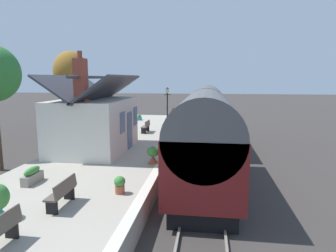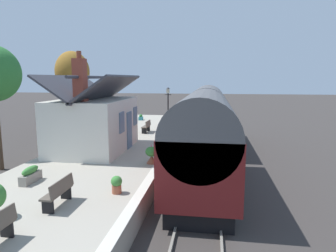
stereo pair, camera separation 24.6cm
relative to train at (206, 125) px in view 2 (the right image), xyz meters
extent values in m
plane|color=#383330|center=(-1.03, 0.90, -2.21)|extent=(160.00, 160.00, 0.00)
cube|color=#A39B8C|center=(-1.03, 5.17, -1.78)|extent=(32.00, 6.54, 0.87)
cube|color=beige|center=(-1.03, 2.08, -1.34)|extent=(32.00, 0.36, 0.02)
cube|color=gray|center=(-1.03, -0.72, -2.14)|extent=(52.00, 0.08, 0.14)
cube|color=gray|center=(-1.03, 0.72, -2.14)|extent=(52.00, 0.08, 0.14)
cube|color=black|center=(4.21, 0.00, -1.86)|extent=(7.93, 2.29, 0.70)
cube|color=maroon|center=(4.21, 0.00, -0.36)|extent=(8.62, 2.70, 2.30)
cylinder|color=#515154|center=(4.21, 0.00, 0.79)|extent=(8.62, 2.65, 2.65)
cube|color=black|center=(4.21, 1.36, -0.08)|extent=(7.33, 0.03, 0.80)
cylinder|color=black|center=(6.80, 0.00, -1.86)|extent=(0.70, 2.16, 0.70)
cylinder|color=black|center=(1.63, 0.00, -1.86)|extent=(0.70, 2.16, 0.70)
cube|color=black|center=(8.54, 0.00, 0.04)|extent=(0.04, 2.16, 0.90)
cylinder|color=#F2EDCC|center=(8.56, 0.00, -0.94)|extent=(0.06, 0.24, 0.24)
cube|color=red|center=(8.60, 0.00, -1.39)|extent=(0.16, 2.56, 0.24)
cube|color=black|center=(-4.57, 0.00, -1.86)|extent=(7.31, 2.29, 0.70)
cube|color=maroon|center=(-4.57, 0.00, -0.36)|extent=(7.95, 2.70, 2.30)
cylinder|color=#515154|center=(-4.57, 0.00, 0.79)|extent=(7.95, 2.65, 2.65)
cube|color=black|center=(-4.57, 1.36, -0.08)|extent=(6.76, 0.03, 0.80)
cylinder|color=black|center=(-2.19, 0.00, -1.86)|extent=(0.70, 2.16, 0.70)
cylinder|color=black|center=(-6.96, 0.00, -1.86)|extent=(0.70, 2.16, 0.70)
cube|color=silver|center=(-1.40, 6.15, 0.08)|extent=(5.48, 3.58, 2.86)
cube|color=#38383F|center=(-1.40, 5.25, 2.11)|extent=(5.98, 2.05, 1.42)
cube|color=#38383F|center=(-1.40, 7.04, 2.11)|extent=(5.98, 2.05, 1.42)
cylinder|color=#38383F|center=(-1.40, 6.15, 2.71)|extent=(5.98, 0.16, 0.16)
cube|color=brown|center=(-2.99, 6.15, 2.56)|extent=(0.56, 0.56, 2.10)
cylinder|color=brown|center=(-2.99, 6.15, 3.79)|extent=(0.24, 0.24, 0.36)
cube|color=slate|center=(-0.68, 4.34, -0.30)|extent=(0.90, 0.06, 2.10)
cube|color=slate|center=(-2.08, 4.34, 0.35)|extent=(0.80, 0.05, 1.10)
cube|color=slate|center=(0.72, 4.34, 0.35)|extent=(0.80, 0.05, 1.10)
cube|color=brown|center=(-8.79, 4.42, -0.90)|extent=(1.40, 0.40, 0.06)
cube|color=brown|center=(-8.79, 4.24, -0.67)|extent=(1.40, 0.11, 0.40)
cube|color=black|center=(-9.35, 4.42, -1.13)|extent=(0.06, 0.36, 0.44)
cube|color=black|center=(-8.23, 4.42, -1.13)|extent=(0.06, 0.36, 0.44)
cube|color=brown|center=(4.38, 4.51, -0.90)|extent=(1.40, 0.42, 0.06)
cube|color=brown|center=(4.38, 4.33, -0.67)|extent=(1.40, 0.12, 0.40)
cube|color=black|center=(3.82, 4.52, -1.13)|extent=(0.06, 0.36, 0.44)
cube|color=black|center=(4.94, 4.50, -1.13)|extent=(0.06, 0.36, 0.44)
cube|color=black|center=(-10.75, 4.73, -1.13)|extent=(0.07, 0.36, 0.44)
cylinder|color=#9E5138|center=(-7.49, 2.90, -1.20)|extent=(0.33, 0.33, 0.30)
ellipsoid|color=#3D8438|center=(-7.49, 2.90, -0.91)|extent=(0.39, 0.39, 0.38)
cone|color=#ED475B|center=(-7.49, 2.90, -0.77)|extent=(0.08, 0.08, 0.16)
cube|color=teal|center=(10.88, 6.48, -1.19)|extent=(0.72, 0.32, 0.30)
ellipsoid|color=#2D7233|center=(10.88, 6.48, -0.93)|extent=(0.65, 0.29, 0.29)
cube|color=gray|center=(-6.92, 6.55, -1.16)|extent=(1.09, 0.32, 0.37)
ellipsoid|color=#3D8438|center=(-6.92, 6.55, -0.86)|extent=(0.98, 0.29, 0.29)
cone|color=#9E5138|center=(-3.63, 2.43, -1.16)|extent=(0.51, 0.51, 0.36)
cylinder|color=#9E5138|center=(-3.63, 2.43, -1.32)|extent=(0.28, 0.28, 0.06)
ellipsoid|color=#3D8438|center=(-3.63, 2.43, -0.78)|extent=(0.59, 0.59, 0.48)
cone|color=#B9196C|center=(-3.63, 2.43, -0.57)|extent=(0.13, 0.13, 0.23)
cylinder|color=black|center=(5.95, 3.07, 0.10)|extent=(0.10, 0.10, 2.89)
cylinder|color=black|center=(5.95, 3.07, 1.39)|extent=(0.05, 0.50, 0.05)
cube|color=beige|center=(5.95, 3.07, 1.68)|extent=(0.24, 0.24, 0.32)
cone|color=black|center=(5.95, 3.07, 1.90)|extent=(0.32, 0.32, 0.14)
cylinder|color=black|center=(6.76, 2.73, -0.80)|extent=(0.06, 0.06, 1.10)
cylinder|color=black|center=(7.36, 2.73, -0.80)|extent=(0.06, 0.06, 1.10)
cube|color=maroon|center=(7.06, 2.73, -0.03)|extent=(0.90, 0.06, 0.44)
cube|color=black|center=(7.06, 2.73, -0.03)|extent=(0.96, 0.03, 0.50)
cylinder|color=#4C3828|center=(9.23, 12.48, -0.12)|extent=(0.43, 0.43, 4.20)
ellipsoid|color=olive|center=(9.23, 12.48, 3.27)|extent=(3.17, 3.08, 3.69)
camera|label=1|loc=(-17.17, -0.12, 2.65)|focal=31.97mm
camera|label=2|loc=(-17.13, -0.36, 2.65)|focal=31.97mm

